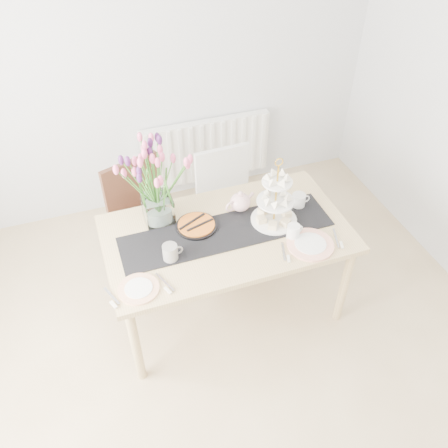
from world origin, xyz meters
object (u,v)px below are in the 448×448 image
object	(u,v)px
tart_tin	(196,226)
cream_jug	(299,200)
radiator	(206,150)
mug_white	(293,232)
tulip_vase	(154,173)
dining_table	(227,240)
cake_stand	(275,206)
teapot	(240,202)
mug_grey	(170,253)
plate_right	(310,244)
plate_left	(139,289)
chair_white	(228,196)
chair_brown	(143,211)

from	to	relation	value
tart_tin	cream_jug	bearing A→B (deg)	-1.26
radiator	mug_white	xyz separation A→B (m)	(0.08, -1.61, 0.35)
tulip_vase	mug_white	bearing A→B (deg)	-30.79
dining_table	cake_stand	world-z (taller)	cake_stand
teapot	mug_grey	xyz separation A→B (m)	(-0.57, -0.30, -0.02)
mug_grey	teapot	bearing A→B (deg)	22.68
plate_right	mug_white	bearing A→B (deg)	125.38
tart_tin	plate_left	world-z (taller)	tart_tin
radiator	plate_right	xyz separation A→B (m)	(0.15, -1.71, 0.31)
tart_tin	mug_grey	world-z (taller)	mug_grey
cake_stand	teapot	bearing A→B (deg)	133.21
radiator	dining_table	world-z (taller)	same
plate_left	cream_jug	bearing A→B (deg)	17.70
dining_table	cake_stand	distance (m)	0.39
teapot	cake_stand	bearing A→B (deg)	-62.72
chair_white	tart_tin	xyz separation A→B (m)	(-0.40, -0.52, 0.24)
radiator	cream_jug	world-z (taller)	cream_jug
teapot	tart_tin	distance (m)	0.35
teapot	plate_right	distance (m)	0.56
tulip_vase	cream_jug	xyz separation A→B (m)	(0.95, -0.18, -0.33)
tart_tin	radiator	bearing A→B (deg)	69.99
radiator	plate_left	world-z (taller)	plate_left
teapot	mug_grey	world-z (taller)	teapot
mug_grey	plate_right	world-z (taller)	mug_grey
tulip_vase	tart_tin	size ratio (longest dim) A/B	2.52
mug_grey	plate_left	xyz separation A→B (m)	(-0.24, -0.18, -0.05)
plate_right	tart_tin	bearing A→B (deg)	147.68
dining_table	cream_jug	size ratio (longest dim) A/B	16.77
mug_grey	cake_stand	bearing A→B (deg)	3.87
radiator	cream_jug	xyz separation A→B (m)	(0.25, -1.33, 0.35)
radiator	tart_tin	size ratio (longest dim) A/B	4.41
mug_grey	radiator	bearing A→B (deg)	60.26
teapot	plate_left	size ratio (longest dim) A/B	0.94
chair_white	teapot	xyz separation A→B (m)	(-0.07, -0.44, 0.30)
chair_brown	tart_tin	xyz separation A→B (m)	(0.27, -0.53, 0.22)
chair_brown	tulip_vase	world-z (taller)	tulip_vase
tulip_vase	chair_white	bearing A→B (deg)	29.71
dining_table	mug_grey	bearing A→B (deg)	-163.78
tulip_vase	chair_brown	bearing A→B (deg)	98.79
dining_table	tart_tin	bearing A→B (deg)	149.21
dining_table	mug_grey	size ratio (longest dim) A/B	14.46
chair_brown	dining_table	bearing A→B (deg)	-74.13
cream_jug	chair_brown	bearing A→B (deg)	158.06
chair_white	cream_jug	bearing A→B (deg)	-60.93
tulip_vase	teapot	distance (m)	0.64
radiator	tulip_vase	size ratio (longest dim) A/B	1.75
dining_table	cake_stand	bearing A→B (deg)	-0.79
mug_white	plate_left	bearing A→B (deg)	174.40
mug_grey	mug_white	bearing A→B (deg)	-10.15
chair_brown	tulip_vase	distance (m)	0.70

